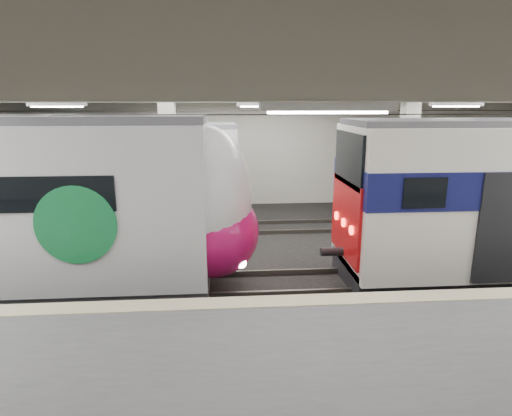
{
  "coord_description": "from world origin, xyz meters",
  "views": [
    {
      "loc": [
        -1.23,
        -11.1,
        4.99
      ],
      "look_at": [
        -0.31,
        1.0,
        2.0
      ],
      "focal_mm": 30.0,
      "sensor_mm": 36.0,
      "label": 1
    }
  ],
  "objects": [
    {
      "name": "station_hall",
      "position": [
        0.0,
        -1.74,
        3.24
      ],
      "size": [
        36.0,
        24.0,
        5.75
      ],
      "color": "black",
      "rests_on": "ground"
    },
    {
      "name": "far_train",
      "position": [
        -7.29,
        5.5,
        2.19
      ],
      "size": [
        13.23,
        3.18,
        4.23
      ],
      "rotation": [
        0.0,
        0.0,
        0.04
      ],
      "color": "silver",
      "rests_on": "ground"
    }
  ]
}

